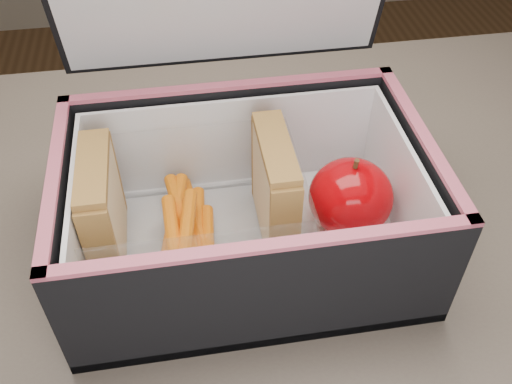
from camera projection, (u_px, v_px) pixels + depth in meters
kitchen_table at (273, 352)px, 0.55m from camera, size 1.20×0.80×0.75m
lunch_bag at (245, 197)px, 0.48m from camera, size 0.30×0.25×0.30m
plastic_tub at (192, 210)px, 0.49m from camera, size 0.19×0.14×0.08m
sandwich_left at (103, 209)px, 0.47m from camera, size 0.02×0.09×0.10m
sandwich_right at (275, 189)px, 0.49m from camera, size 0.03×0.09×0.10m
carrot_sticks at (188, 228)px, 0.50m from camera, size 0.05×0.14×0.03m
paper_napkin at (342, 227)px, 0.52m from camera, size 0.11×0.11×0.01m
red_apple at (351, 197)px, 0.50m from camera, size 0.08×0.08×0.08m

